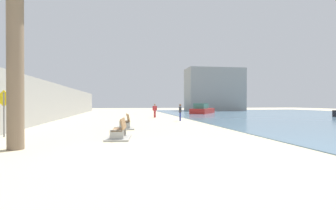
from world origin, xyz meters
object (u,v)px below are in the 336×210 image
(palm_tree, at_px, (15,0))
(pedestrian_sign, at_px, (4,108))
(bench_far, at_px, (125,125))
(person_walking, at_px, (155,110))
(boat_distant, at_px, (202,110))
(person_standing, at_px, (180,111))
(bench_near, at_px, (119,134))

(palm_tree, relative_size, pedestrian_sign, 3.21)
(bench_far, height_order, person_walking, person_walking)
(boat_distant, distance_m, pedestrian_sign, 32.40)
(bench_far, relative_size, boat_distant, 0.28)
(bench_far, distance_m, person_walking, 13.36)
(person_standing, relative_size, pedestrian_sign, 0.68)
(bench_near, xyz_separation_m, pedestrian_sign, (-5.65, 1.61, 1.23))
(palm_tree, height_order, bench_far, palm_tree)
(person_standing, height_order, pedestrian_sign, pedestrian_sign)
(bench_near, relative_size, bench_far, 1.02)
(bench_far, bearing_deg, boat_distant, 61.80)
(person_walking, xyz_separation_m, boat_distant, (8.90, 10.37, -0.30))
(palm_tree, height_order, boat_distant, palm_tree)
(boat_distant, bearing_deg, pedestrian_sign, -124.71)
(palm_tree, bearing_deg, boat_distant, 61.57)
(person_standing, distance_m, boat_distant, 17.90)
(palm_tree, xyz_separation_m, person_walking, (7.62, 20.14, -4.55))
(person_walking, bearing_deg, pedestrian_sign, -120.42)
(palm_tree, height_order, person_standing, palm_tree)
(bench_near, bearing_deg, person_standing, 64.83)
(person_standing, xyz_separation_m, pedestrian_sign, (-11.23, -10.25, 0.54))
(bench_far, distance_m, boat_distant, 26.36)
(boat_distant, relative_size, pedestrian_sign, 3.28)
(bench_far, distance_m, person_standing, 8.65)
(bench_far, xyz_separation_m, person_walking, (3.56, 12.86, 0.69))
(person_walking, relative_size, boat_distant, 0.21)
(bench_near, relative_size, boat_distant, 0.29)
(person_walking, bearing_deg, bench_far, -105.46)
(person_walking, distance_m, person_standing, 6.24)
(bench_near, height_order, person_standing, person_standing)
(pedestrian_sign, bearing_deg, palm_tree, -63.60)
(person_standing, bearing_deg, person_walking, 105.61)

